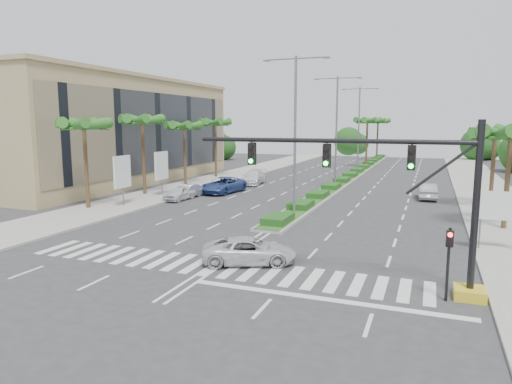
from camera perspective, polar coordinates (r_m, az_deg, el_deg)
ground at (r=23.00m, az=-5.21°, el=-9.30°), size 160.00×160.00×0.00m
footpath_right at (r=40.58m, az=28.44°, el=-2.36°), size 6.00×120.00×0.15m
footpath_left at (r=47.32m, az=-11.04°, el=-0.04°), size 6.00×120.00×0.15m
median at (r=65.70m, az=12.41°, el=2.32°), size 2.20×75.00×0.20m
median_grass at (r=65.69m, az=12.41°, el=2.42°), size 1.80×75.00×0.04m
building at (r=57.95m, az=-17.18°, el=7.17°), size 12.00×36.00×12.00m
signal_gantry at (r=19.93m, az=19.33°, el=-2.28°), size 12.60×1.20×7.20m
pedestrian_signal at (r=19.59m, az=22.96°, el=-6.91°), size 0.28×0.36×3.00m
direction_sign at (r=28.22m, az=28.38°, el=-1.83°), size 2.70×0.11×3.40m
billboard_near at (r=40.04m, az=-16.38°, el=2.38°), size 0.18×2.10×4.35m
billboard_far at (r=44.93m, az=-11.74°, el=3.19°), size 0.18×2.10×4.35m
palm_left_near at (r=39.57m, az=-20.71°, el=7.52°), size 4.57×4.68×7.55m
palm_left_mid at (r=45.86m, az=-14.02°, el=8.37°), size 4.57×4.68×7.95m
palm_left_far at (r=52.62m, az=-8.96°, el=7.88°), size 4.57×4.68×7.35m
palm_left_end at (r=59.68m, az=-5.10°, el=8.40°), size 4.57×4.68×7.75m
palm_right_near at (r=33.94m, az=29.26°, el=6.08°), size 4.57×4.68×7.05m
palm_right_far at (r=41.88m, az=27.72°, el=6.06°), size 4.57×4.68×6.75m
palm_median_a at (r=75.23m, az=13.76°, el=8.44°), size 4.57×4.68×8.05m
palm_median_b at (r=90.13m, az=15.00°, el=8.38°), size 4.57×4.68×8.05m
streetlight_near at (r=34.99m, az=4.92°, el=8.16°), size 5.10×0.25×12.00m
streetlight_mid at (r=50.55m, az=10.03°, el=8.19°), size 5.10×0.25×12.00m
streetlight_far at (r=66.32m, az=12.73°, el=8.18°), size 5.10×0.25×12.00m
car_parked_a at (r=42.70m, az=-9.53°, el=-0.13°), size 1.72×3.93×1.32m
car_parked_b at (r=43.80m, az=-8.69°, el=0.08°), size 1.73×4.03×1.29m
car_parked_c at (r=46.57m, az=-4.12°, el=0.86°), size 3.34×6.05×1.60m
car_parked_d at (r=53.16m, az=-0.37°, el=1.83°), size 2.72×5.65×1.59m
car_crossing at (r=23.29m, az=-0.85°, el=-7.33°), size 5.24×3.89×1.32m
car_right at (r=45.65m, az=20.57°, el=0.09°), size 1.99×4.62×1.48m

